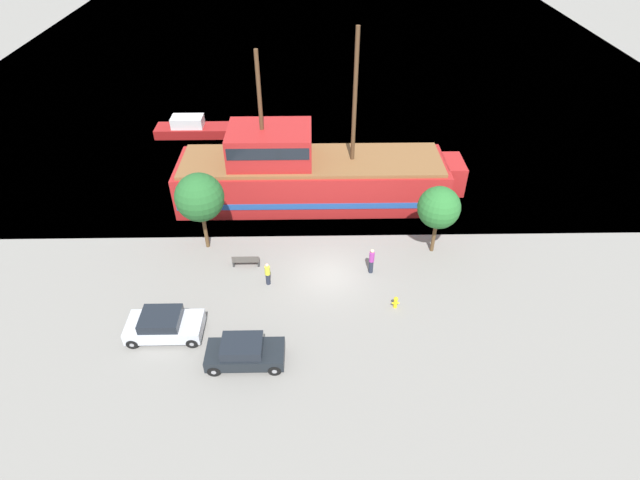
% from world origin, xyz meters
% --- Properties ---
extents(ground_plane, '(160.00, 160.00, 0.00)m').
position_xyz_m(ground_plane, '(0.00, 0.00, 0.00)').
color(ground_plane, gray).
extents(water_surface, '(80.00, 80.00, 0.00)m').
position_xyz_m(water_surface, '(0.00, 44.00, 0.00)').
color(water_surface, teal).
rests_on(water_surface, ground).
extents(pirate_ship, '(20.51, 5.28, 12.38)m').
position_xyz_m(pirate_ship, '(-1.23, 8.56, 2.13)').
color(pirate_ship, '#A31E1E').
rests_on(pirate_ship, water_surface).
extents(moored_boat_dockside, '(7.02, 2.10, 1.79)m').
position_xyz_m(moored_boat_dockside, '(-11.79, 19.59, 0.66)').
color(moored_boat_dockside, maroon).
rests_on(moored_boat_dockside, water_surface).
extents(parked_car_curb_front, '(3.98, 2.01, 1.46)m').
position_xyz_m(parked_car_curb_front, '(-8.88, -4.62, 0.72)').
color(parked_car_curb_front, '#B7BCC6').
rests_on(parked_car_curb_front, ground_plane).
extents(parked_car_curb_mid, '(3.92, 1.81, 1.50)m').
position_xyz_m(parked_car_curb_mid, '(-4.42, -6.54, 0.73)').
color(parked_car_curb_mid, black).
rests_on(parked_car_curb_mid, ground_plane).
extents(fire_hydrant, '(0.42, 0.25, 0.76)m').
position_xyz_m(fire_hydrant, '(3.73, -2.78, 0.41)').
color(fire_hydrant, yellow).
rests_on(fire_hydrant, ground_plane).
extents(bench_promenade_east, '(1.68, 0.45, 0.85)m').
position_xyz_m(bench_promenade_east, '(-5.13, 0.97, 0.44)').
color(bench_promenade_east, '#4C4742').
rests_on(bench_promenade_east, ground_plane).
extents(pedestrian_walking_near, '(0.32, 0.32, 1.56)m').
position_xyz_m(pedestrian_walking_near, '(-3.64, -0.68, 0.78)').
color(pedestrian_walking_near, '#232838').
rests_on(pedestrian_walking_near, ground_plane).
extents(pedestrian_walking_far, '(0.32, 0.32, 1.79)m').
position_xyz_m(pedestrian_walking_far, '(2.63, 0.26, 0.92)').
color(pedestrian_walking_far, '#232838').
rests_on(pedestrian_walking_far, ground_plane).
extents(tree_row_east, '(3.04, 3.04, 5.36)m').
position_xyz_m(tree_row_east, '(-7.86, 3.00, 3.83)').
color(tree_row_east, brown).
rests_on(tree_row_east, ground_plane).
extents(tree_row_mideast, '(2.65, 2.65, 4.69)m').
position_xyz_m(tree_row_mideast, '(6.82, 2.33, 3.35)').
color(tree_row_mideast, brown).
rests_on(tree_row_mideast, ground_plane).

